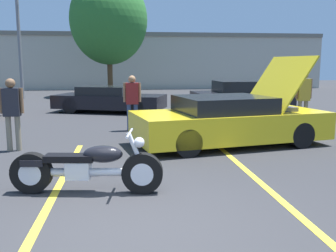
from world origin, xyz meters
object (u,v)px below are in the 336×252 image
Objects in this scene: light_pole at (20,27)px; motorcycle at (87,168)px; spectator_by_show_car at (132,98)px; parked_car_mid_row at (109,99)px; show_car_hood_open at (230,121)px; tree_background at (109,20)px; spectator_midground at (304,94)px; spectator_near_motorcycle at (12,108)px; parked_car_right_row at (241,96)px.

motorcycle is (5.00, -16.26, -3.59)m from light_pole.
spectator_by_show_car is at bearing -61.77° from light_pole.
light_pole is 1.52× the size of parked_car_mid_row.
tree_background is at bearing 91.36° from show_car_hood_open.
tree_background is 14.72m from spectator_midground.
motorcycle is 1.42× the size of spectator_by_show_car.
tree_background reaches higher than spectator_near_motorcycle.
motorcycle is 1.33× the size of spectator_midground.
spectator_midground reaches higher than motorcycle.
tree_background is at bearing 94.83° from spectator_by_show_car.
motorcycle is at bearing -72.91° from light_pole.
show_car_hood_open is at bearing -112.23° from parked_car_right_row.
spectator_by_show_car reaches higher than motorcycle.
parked_car_right_row is 10.19m from spectator_near_motorcycle.
tree_background is at bearing 111.08° from parked_car_mid_row.
spectator_midground is at bearing -63.93° from tree_background.
parked_car_mid_row is at bearing 103.74° from show_car_hood_open.
show_car_hood_open is 5.07m from spectator_near_motorcycle.
tree_background is (4.75, 1.82, 0.63)m from light_pole.
show_car_hood_open is at bearing -144.02° from spectator_midground.
light_pole is at bearing 114.31° from motorcycle.
tree_background is 15.83m from show_car_hood_open.
parked_car_mid_row is at bearing 178.23° from parked_car_right_row.
spectator_near_motorcycle is 0.94× the size of spectator_midground.
parked_car_right_row is 5.59m from parked_car_mid_row.
show_car_hood_open is at bearing -44.35° from spectator_by_show_car.
tree_background is 18.57m from motorcycle.
spectator_midground is (2.89, 2.10, 0.45)m from show_car_hood_open.
tree_background is 1.50× the size of show_car_hood_open.
light_pole reaches higher than spectator_midground.
motorcycle is 4.45m from show_car_hood_open.
spectator_near_motorcycle is (3.08, -13.19, -3.01)m from light_pole.
tree_background is 3.16× the size of motorcycle.
parked_car_right_row is at bearing 95.61° from spectator_midground.
light_pole is at bearing 146.60° from parked_car_right_row.
parked_car_right_row is 2.57× the size of spectator_near_motorcycle.
spectator_near_motorcycle is at bearing 169.50° from show_car_hood_open.
light_pole is at bearing 110.41° from show_car_hood_open.
motorcycle is at bearing -70.30° from parked_car_mid_row.
tree_background is at bearing 122.98° from parked_car_right_row.
spectator_by_show_car is at bearing -59.72° from parked_car_mid_row.
spectator_near_motorcycle is 3.60m from spectator_by_show_car.
parked_car_right_row is 0.88× the size of parked_car_mid_row.
show_car_hood_open is at bearing -45.30° from parked_car_mid_row.
motorcycle is at bearing -121.80° from parked_car_right_row.
show_car_hood_open is at bearing 52.38° from motorcycle.
motorcycle is at bearing -138.93° from spectator_midground.
light_pole is 12.67m from spectator_by_show_car.
spectator_near_motorcycle is at bearing -139.94° from parked_car_right_row.
tree_background is 15.54m from spectator_near_motorcycle.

